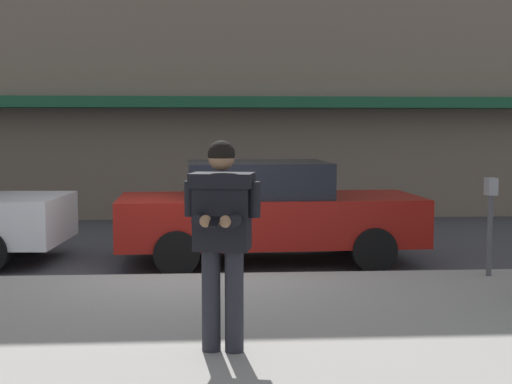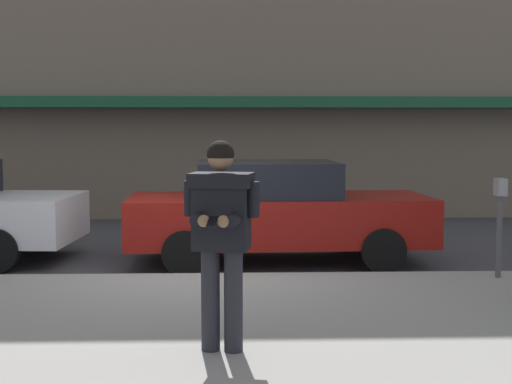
% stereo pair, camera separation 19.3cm
% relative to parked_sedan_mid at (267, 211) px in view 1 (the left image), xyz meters
% --- Properties ---
extents(ground_plane, '(80.00, 80.00, 0.00)m').
position_rel_parked_sedan_mid_xyz_m(ground_plane, '(-1.21, -1.22, -0.79)').
color(ground_plane, '#3D3D42').
extents(sidewalk, '(32.00, 5.30, 0.14)m').
position_rel_parked_sedan_mid_xyz_m(sidewalk, '(-0.21, -4.07, -0.72)').
color(sidewalk, gray).
rests_on(sidewalk, ground).
extents(curb_paint_line, '(28.00, 0.12, 0.01)m').
position_rel_parked_sedan_mid_xyz_m(curb_paint_line, '(-0.21, -1.17, -0.79)').
color(curb_paint_line, silver).
rests_on(curb_paint_line, ground).
extents(storefront_facade, '(28.00, 4.70, 10.40)m').
position_rel_parked_sedan_mid_xyz_m(storefront_facade, '(-0.21, 7.27, 4.40)').
color(storefront_facade, '#756656').
rests_on(storefront_facade, ground).
extents(parked_sedan_mid, '(4.56, 2.05, 1.54)m').
position_rel_parked_sedan_mid_xyz_m(parked_sedan_mid, '(0.00, 0.00, 0.00)').
color(parked_sedan_mid, maroon).
rests_on(parked_sedan_mid, ground).
extents(man_texting_on_phone, '(0.64, 0.63, 1.81)m').
position_rel_parked_sedan_mid_xyz_m(man_texting_on_phone, '(-0.76, -4.72, 0.46)').
color(man_texting_on_phone, '#23232B').
rests_on(man_texting_on_phone, sidewalk).
extents(parking_meter, '(0.12, 0.18, 1.27)m').
position_rel_parked_sedan_mid_xyz_m(parking_meter, '(2.73, -1.82, 0.18)').
color(parking_meter, '#4C4C51').
rests_on(parking_meter, sidewalk).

